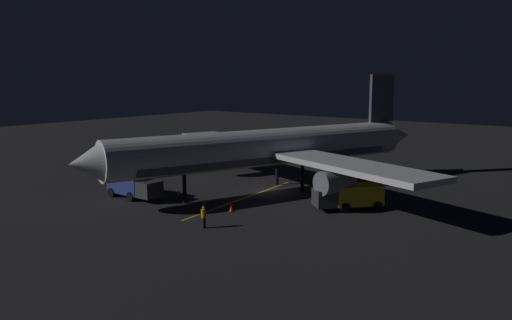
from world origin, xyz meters
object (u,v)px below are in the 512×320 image
(baggage_truck, at_px, (133,185))
(traffic_cone_under_wing, at_px, (231,209))
(ground_crew_worker, at_px, (204,217))
(traffic_cone_near_right, at_px, (179,193))
(traffic_cone_far, at_px, (205,202))
(catering_truck, at_px, (350,197))
(traffic_cone_near_left, at_px, (232,204))
(airliner, at_px, (273,149))

(baggage_truck, xyz_separation_m, traffic_cone_under_wing, (-10.75, -1.91, -1.04))
(ground_crew_worker, relative_size, traffic_cone_near_right, 3.16)
(traffic_cone_far, bearing_deg, traffic_cone_near_right, -16.50)
(ground_crew_worker, distance_m, traffic_cone_far, 7.28)
(baggage_truck, xyz_separation_m, catering_truck, (-18.67, -8.73, -0.12))
(traffic_cone_under_wing, bearing_deg, catering_truck, -139.26)
(ground_crew_worker, bearing_deg, traffic_cone_near_left, -68.17)
(traffic_cone_near_left, bearing_deg, traffic_cone_under_wing, 127.88)
(baggage_truck, distance_m, catering_truck, 20.61)
(baggage_truck, bearing_deg, traffic_cone_near_right, -125.72)
(traffic_cone_far, bearing_deg, airliner, -99.12)
(traffic_cone_under_wing, bearing_deg, traffic_cone_far, -3.97)
(traffic_cone_near_left, bearing_deg, baggage_truck, 18.49)
(traffic_cone_near_left, xyz_separation_m, traffic_cone_under_wing, (-1.04, 1.34, 0.00))
(ground_crew_worker, relative_size, traffic_cone_far, 3.16)
(catering_truck, height_order, traffic_cone_far, catering_truck)
(traffic_cone_near_right, bearing_deg, ground_crew_worker, 145.10)
(catering_truck, relative_size, traffic_cone_under_wing, 10.68)
(airliner, relative_size, baggage_truck, 6.49)
(baggage_truck, xyz_separation_m, traffic_cone_near_left, (-9.71, -3.25, -1.04))
(traffic_cone_near_left, bearing_deg, traffic_cone_far, 25.73)
(airliner, bearing_deg, traffic_cone_near_right, 49.52)
(ground_crew_worker, distance_m, traffic_cone_near_right, 11.88)
(airliner, xyz_separation_m, traffic_cone_near_right, (6.24, 7.31, -4.10))
(traffic_cone_near_right, bearing_deg, baggage_truck, 54.28)
(catering_truck, distance_m, traffic_cone_near_right, 16.93)
(traffic_cone_near_right, relative_size, traffic_cone_far, 1.00)
(airliner, distance_m, traffic_cone_near_left, 8.72)
(baggage_truck, xyz_separation_m, traffic_cone_far, (-7.41, -2.14, -1.04))
(traffic_cone_near_left, relative_size, traffic_cone_near_right, 1.00)
(catering_truck, distance_m, ground_crew_worker, 13.54)
(airliner, relative_size, traffic_cone_near_left, 70.91)
(traffic_cone_near_right, bearing_deg, traffic_cone_near_left, 177.40)
(traffic_cone_under_wing, bearing_deg, airliner, -77.81)
(traffic_cone_under_wing, bearing_deg, traffic_cone_near_right, -11.51)
(airliner, height_order, traffic_cone_near_right, airliner)
(catering_truck, bearing_deg, airliner, -12.34)
(ground_crew_worker, xyz_separation_m, traffic_cone_near_left, (2.59, -6.46, -0.64))
(ground_crew_worker, bearing_deg, traffic_cone_under_wing, -73.21)
(airliner, height_order, traffic_cone_near_left, airliner)
(traffic_cone_near_right, bearing_deg, catering_truck, -162.24)
(airliner, relative_size, traffic_cone_under_wing, 70.91)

